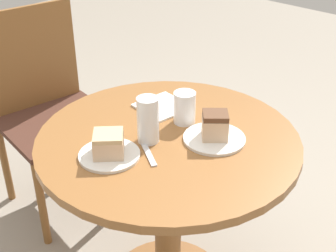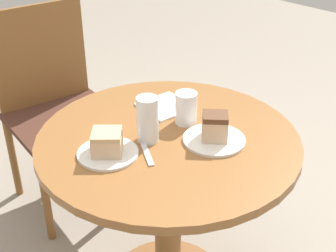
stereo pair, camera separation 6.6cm
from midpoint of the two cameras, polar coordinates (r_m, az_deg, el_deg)
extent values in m
cylinder|color=brown|center=(1.77, -1.09, -11.25)|extent=(0.10, 0.10, 0.66)
cylinder|color=brown|center=(1.56, -1.21, -1.76)|extent=(0.88, 0.88, 0.03)
cylinder|color=brown|center=(2.13, -16.03, -9.10)|extent=(0.04, 0.04, 0.44)
cylinder|color=brown|center=(2.28, -6.10, -4.99)|extent=(0.04, 0.04, 0.44)
cylinder|color=brown|center=(2.44, -20.03, -4.18)|extent=(0.04, 0.04, 0.44)
cylinder|color=brown|center=(2.57, -11.10, -0.89)|extent=(0.04, 0.04, 0.44)
cube|color=#47281E|center=(2.22, -14.01, 0.36)|extent=(0.54, 0.51, 0.03)
cube|color=brown|center=(2.29, -17.21, 7.93)|extent=(0.45, 0.09, 0.48)
cylinder|color=silver|center=(1.47, -8.45, -3.53)|extent=(0.19, 0.19, 0.01)
cylinder|color=silver|center=(1.54, 4.43, -1.54)|extent=(0.21, 0.21, 0.01)
cube|color=beige|center=(1.45, -8.55, -2.41)|extent=(0.13, 0.13, 0.06)
cube|color=tan|center=(1.43, -8.66, -1.17)|extent=(0.13, 0.13, 0.01)
cube|color=beige|center=(1.52, 4.49, -0.22)|extent=(0.11, 0.11, 0.07)
cube|color=brown|center=(1.50, 4.56, 1.26)|extent=(0.11, 0.11, 0.02)
cylinder|color=beige|center=(1.62, 0.85, 1.80)|extent=(0.07, 0.07, 0.08)
cylinder|color=white|center=(1.61, 0.86, 2.26)|extent=(0.08, 0.08, 0.11)
cylinder|color=silver|center=(1.51, -3.70, -0.21)|extent=(0.06, 0.06, 0.10)
cylinder|color=white|center=(1.50, -3.73, 0.72)|extent=(0.07, 0.07, 0.16)
cube|color=white|center=(1.74, -1.76, 2.40)|extent=(0.19, 0.19, 0.01)
cube|color=silver|center=(1.47, -3.78, -3.23)|extent=(0.10, 0.15, 0.00)
camera|label=1|loc=(0.03, -91.24, -0.72)|focal=50.00mm
camera|label=2|loc=(0.03, 88.76, 0.72)|focal=50.00mm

